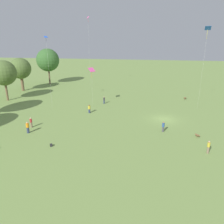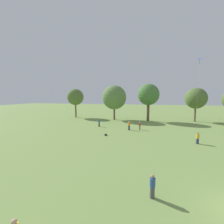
{
  "view_description": "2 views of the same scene",
  "coord_description": "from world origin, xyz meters",
  "px_view_note": "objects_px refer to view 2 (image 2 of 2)",
  "views": [
    {
      "loc": [
        -38.35,
        2.83,
        13.91
      ],
      "look_at": [
        -8.61,
        8.15,
        3.77
      ],
      "focal_mm": 35.0,
      "sensor_mm": 36.0,
      "label": 1
    },
    {
      "loc": [
        -6.2,
        -9.68,
        7.07
      ],
      "look_at": [
        -11.32,
        11.66,
        4.76
      ],
      "focal_mm": 24.0,
      "sensor_mm": 36.0,
      "label": 2
    }
  ],
  "objects_px": {
    "kite_2": "(199,65)",
    "picnic_bag_0": "(106,135)",
    "person_7": "(99,123)",
    "person_3": "(198,138)",
    "person_4": "(140,126)",
    "person_0": "(152,186)",
    "person_5": "(129,126)"
  },
  "relations": [
    {
      "from": "person_0",
      "to": "person_5",
      "type": "height_order",
      "value": "person_5"
    },
    {
      "from": "person_0",
      "to": "kite_2",
      "type": "height_order",
      "value": "kite_2"
    },
    {
      "from": "person_5",
      "to": "picnic_bag_0",
      "type": "distance_m",
      "value": 6.53
    },
    {
      "from": "person_3",
      "to": "kite_2",
      "type": "relative_size",
      "value": 0.12
    },
    {
      "from": "person_3",
      "to": "picnic_bag_0",
      "type": "relative_size",
      "value": 3.41
    },
    {
      "from": "person_0",
      "to": "person_5",
      "type": "xyz_separation_m",
      "value": [
        -4.17,
        20.68,
        0.06
      ]
    },
    {
      "from": "person_0",
      "to": "person_4",
      "type": "distance_m",
      "value": 21.45
    },
    {
      "from": "person_4",
      "to": "picnic_bag_0",
      "type": "bearing_deg",
      "value": -73.73
    },
    {
      "from": "person_7",
      "to": "person_4",
      "type": "bearing_deg",
      "value": -28.7
    },
    {
      "from": "person_4",
      "to": "kite_2",
      "type": "bearing_deg",
      "value": 66.95
    },
    {
      "from": "person_4",
      "to": "picnic_bag_0",
      "type": "xyz_separation_m",
      "value": [
        -5.7,
        -6.11,
        -0.7
      ]
    },
    {
      "from": "person_3",
      "to": "person_4",
      "type": "height_order",
      "value": "person_4"
    },
    {
      "from": "person_5",
      "to": "person_7",
      "type": "height_order",
      "value": "person_5"
    },
    {
      "from": "person_3",
      "to": "kite_2",
      "type": "bearing_deg",
      "value": -25.63
    },
    {
      "from": "person_4",
      "to": "person_0",
      "type": "bearing_deg",
      "value": -25.36
    },
    {
      "from": "person_0",
      "to": "picnic_bag_0",
      "type": "height_order",
      "value": "person_0"
    },
    {
      "from": "person_7",
      "to": "kite_2",
      "type": "bearing_deg",
      "value": -20.23
    },
    {
      "from": "picnic_bag_0",
      "to": "person_0",
      "type": "bearing_deg",
      "value": -63.18
    },
    {
      "from": "person_5",
      "to": "kite_2",
      "type": "xyz_separation_m",
      "value": [
        13.3,
        2.17,
        12.26
      ]
    },
    {
      "from": "person_3",
      "to": "person_5",
      "type": "xyz_separation_m",
      "value": [
        -11.07,
        6.73,
        0.07
      ]
    },
    {
      "from": "person_0",
      "to": "person_3",
      "type": "relative_size",
      "value": 0.99
    },
    {
      "from": "person_3",
      "to": "picnic_bag_0",
      "type": "xyz_separation_m",
      "value": [
        -14.6,
        1.29,
        -0.68
      ]
    },
    {
      "from": "person_3",
      "to": "picnic_bag_0",
      "type": "bearing_deg",
      "value": 73.43
    },
    {
      "from": "person_3",
      "to": "kite_2",
      "type": "distance_m",
      "value": 15.37
    },
    {
      "from": "kite_2",
      "to": "picnic_bag_0",
      "type": "xyz_separation_m",
      "value": [
        -16.84,
        -7.61,
        -13.01
      ]
    },
    {
      "from": "person_0",
      "to": "person_7",
      "type": "height_order",
      "value": "person_7"
    },
    {
      "from": "person_5",
      "to": "picnic_bag_0",
      "type": "xyz_separation_m",
      "value": [
        -3.53,
        -5.44,
        -0.75
      ]
    },
    {
      "from": "person_3",
      "to": "person_4",
      "type": "xyz_separation_m",
      "value": [
        -8.9,
        7.4,
        0.02
      ]
    },
    {
      "from": "person_5",
      "to": "picnic_bag_0",
      "type": "bearing_deg",
      "value": 19.9
    },
    {
      "from": "person_3",
      "to": "person_7",
      "type": "xyz_separation_m",
      "value": [
        -18.32,
        8.72,
        0.04
      ]
    },
    {
      "from": "person_0",
      "to": "person_7",
      "type": "relative_size",
      "value": 0.98
    },
    {
      "from": "picnic_bag_0",
      "to": "person_4",
      "type": "bearing_deg",
      "value": 47.0
    }
  ]
}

